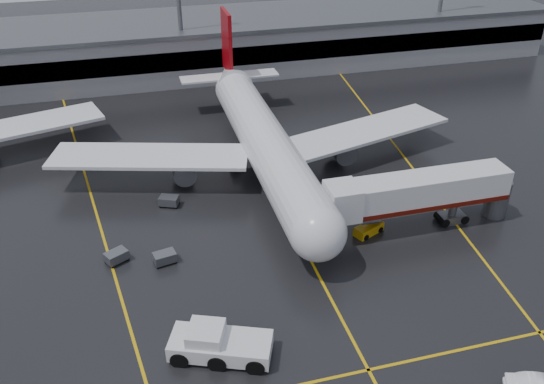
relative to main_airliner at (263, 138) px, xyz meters
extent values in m
plane|color=black|center=(0.00, -9.70, -4.21)|extent=(220.00, 220.00, 0.00)
cube|color=gold|center=(0.00, -9.70, -4.20)|extent=(0.25, 90.00, 0.02)
cube|color=gold|center=(0.00, -31.70, -4.20)|extent=(60.00, 0.25, 0.02)
cube|color=gold|center=(-20.00, 0.30, -4.20)|extent=(9.99, 69.35, 0.02)
cube|color=gold|center=(18.00, 0.30, -4.20)|extent=(7.57, 69.64, 0.02)
cube|color=gray|center=(0.00, 38.30, -0.21)|extent=(120.00, 18.00, 8.00)
cube|color=black|center=(0.00, 29.50, 0.29)|extent=(120.00, 0.40, 3.00)
cube|color=#595B60|center=(0.00, 38.30, 4.09)|extent=(122.00, 19.00, 0.60)
cylinder|color=#595B60|center=(-5.00, 32.30, 8.29)|extent=(0.70, 0.70, 25.00)
cylinder|color=silver|center=(0.00, -1.70, -0.01)|extent=(5.20, 36.00, 5.20)
sphere|color=silver|center=(0.00, -19.70, -0.01)|extent=(5.20, 5.20, 5.20)
cone|color=silver|center=(0.00, 19.30, 0.59)|extent=(4.94, 8.00, 4.94)
cube|color=maroon|center=(0.00, 20.30, 5.49)|extent=(0.50, 5.50, 8.50)
cube|color=silver|center=(0.00, 19.30, 0.79)|extent=(14.00, 3.00, 0.25)
cube|color=silver|center=(-13.00, 0.30, -0.81)|extent=(22.80, 11.83, 0.40)
cube|color=silver|center=(13.00, 0.30, -0.81)|extent=(22.80, 11.83, 0.40)
cylinder|color=#595B60|center=(-9.50, -0.70, -2.21)|extent=(2.60, 4.50, 2.60)
cylinder|color=#595B60|center=(9.50, -0.70, -2.21)|extent=(2.60, 4.50, 2.60)
cylinder|color=#595B60|center=(0.00, -16.70, -3.21)|extent=(0.56, 0.56, 2.00)
cylinder|color=#595B60|center=(-3.20, 1.30, -3.21)|extent=(0.56, 0.56, 2.00)
cylinder|color=#595B60|center=(3.20, 1.30, -3.21)|extent=(0.56, 0.56, 2.00)
cylinder|color=black|center=(0.00, -16.70, -3.76)|extent=(0.40, 1.10, 1.10)
cylinder|color=black|center=(-3.20, 1.30, -3.66)|extent=(1.00, 1.40, 1.40)
cylinder|color=black|center=(3.20, 1.30, -3.66)|extent=(1.00, 1.40, 1.40)
cube|color=silver|center=(-29.00, 12.30, -0.81)|extent=(22.80, 11.83, 0.40)
cube|color=silver|center=(12.00, -15.70, 0.19)|extent=(18.00, 3.20, 3.00)
cube|color=#500E06|center=(12.00, -15.70, -1.11)|extent=(18.00, 3.30, 0.50)
cube|color=silver|center=(3.80, -15.70, 0.19)|extent=(3.00, 3.40, 3.30)
cylinder|color=#595B60|center=(16.00, -15.70, -2.71)|extent=(0.80, 0.80, 3.00)
cube|color=#595B60|center=(16.00, -15.70, -3.76)|extent=(2.60, 1.60, 0.90)
cylinder|color=#595B60|center=(21.00, -15.70, -2.21)|extent=(2.40, 2.40, 4.00)
cylinder|color=black|center=(14.90, -15.70, -3.76)|extent=(0.90, 1.80, 0.90)
cylinder|color=black|center=(17.10, -15.70, -3.76)|extent=(0.90, 1.80, 0.90)
cube|color=silver|center=(-10.20, -27.44, -3.23)|extent=(8.20, 5.68, 1.31)
cube|color=silver|center=(-11.21, -27.03, -2.14)|extent=(3.40, 3.40, 1.09)
cube|color=black|center=(-11.21, -27.03, -2.14)|extent=(3.06, 3.06, 0.98)
cylinder|color=black|center=(-12.82, -26.38, -3.61)|extent=(2.53, 3.55, 1.41)
cylinder|color=black|center=(-10.20, -27.44, -3.61)|extent=(2.53, 3.55, 1.41)
cylinder|color=black|center=(-7.58, -28.50, -3.61)|extent=(2.53, 3.55, 1.41)
cube|color=#C8910B|center=(6.96, -15.45, -3.73)|extent=(3.41, 2.49, 0.96)
cube|color=#595B60|center=(6.96, -15.45, -2.81)|extent=(3.09, 1.97, 1.10)
cylinder|color=black|center=(6.01, -15.88, -3.95)|extent=(1.17, 1.61, 0.61)
cylinder|color=black|center=(7.92, -15.02, -3.95)|extent=(1.17, 1.61, 0.61)
cube|color=#595B60|center=(-13.14, -15.01, -3.56)|extent=(2.22, 1.68, 0.90)
cylinder|color=black|center=(-13.82, -15.66, -4.03)|extent=(0.40, 0.20, 0.40)
cylinder|color=black|center=(-12.25, -15.33, -4.03)|extent=(0.40, 0.20, 0.40)
cylinder|color=black|center=(-14.02, -14.68, -4.03)|extent=(0.40, 0.20, 0.40)
cylinder|color=black|center=(-12.46, -14.36, -4.03)|extent=(0.40, 0.20, 0.40)
cube|color=#595B60|center=(-17.44, -13.68, -3.56)|extent=(2.38, 2.10, 0.90)
cylinder|color=black|center=(-17.90, -14.50, -4.03)|extent=(0.40, 0.20, 0.40)
cylinder|color=black|center=(-16.50, -13.73, -4.03)|extent=(0.40, 0.20, 0.40)
cylinder|color=black|center=(-18.38, -13.62, -4.03)|extent=(0.40, 0.20, 0.40)
cylinder|color=black|center=(-16.98, -12.85, -4.03)|extent=(0.40, 0.20, 0.40)
cube|color=#595B60|center=(-11.68, -5.15, -3.56)|extent=(2.35, 1.98, 0.90)
cylinder|color=black|center=(-12.61, -5.30, -4.03)|extent=(0.40, 0.20, 0.40)
cylinder|color=black|center=(-11.14, -5.93, -4.03)|extent=(0.40, 0.20, 0.40)
cylinder|color=black|center=(-12.22, -4.38, -4.03)|extent=(0.40, 0.20, 0.40)
cylinder|color=black|center=(-10.75, -5.01, -4.03)|extent=(0.40, 0.20, 0.40)
camera|label=1|loc=(-14.44, -58.09, 28.73)|focal=37.72mm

